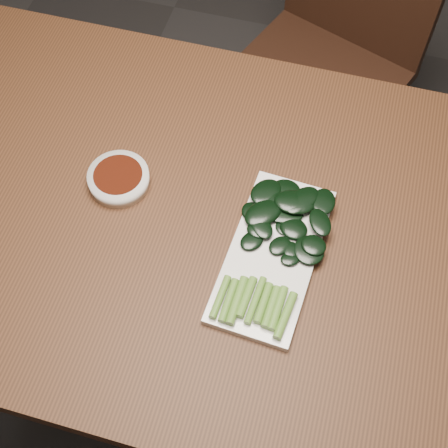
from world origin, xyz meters
TOP-DOWN VIEW (x-y plane):
  - ground at (0.00, 0.00)m, footprint 6.00×6.00m
  - table at (0.00, 0.00)m, footprint 1.40×0.80m
  - chair_far at (0.11, 0.73)m, footprint 0.55×0.55m
  - sauce_bowl at (-0.18, 0.02)m, footprint 0.11×0.11m
  - serving_plate at (0.12, -0.05)m, footprint 0.16×0.31m
  - gai_lan at (0.12, -0.01)m, footprint 0.17×0.30m

SIDE VIEW (x-z plane):
  - ground at x=0.00m, z-range 0.00..0.00m
  - chair_far at x=0.11m, z-range 0.04..0.93m
  - table at x=0.00m, z-range 0.30..1.05m
  - serving_plate at x=0.12m, z-range 0.75..0.76m
  - sauce_bowl at x=-0.18m, z-range 0.75..0.78m
  - gai_lan at x=0.12m, z-range 0.76..0.78m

